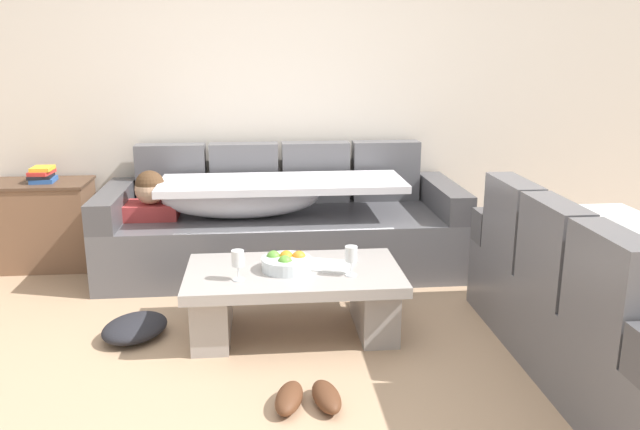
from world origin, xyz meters
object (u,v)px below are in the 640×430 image
(wine_glass_near_right, at_px, (351,255))
(couch_along_wall, at_px, (276,226))
(fruit_bowl, at_px, (286,263))
(book_stack_on_cabinet, at_px, (42,175))
(couch_near_window, at_px, (618,308))
(open_magazine, at_px, (327,265))
(wine_glass_near_left, at_px, (238,260))
(pair_of_shoes, at_px, (308,397))
(side_cabinet, at_px, (42,224))
(coffee_table, at_px, (294,293))
(crumpled_garment, at_px, (135,328))

(wine_glass_near_right, bearing_deg, couch_along_wall, 106.85)
(fruit_bowl, distance_m, book_stack_on_cabinet, 2.17)
(couch_near_window, xyz_separation_m, open_magazine, (-1.38, 0.63, 0.05))
(wine_glass_near_left, bearing_deg, pair_of_shoes, -63.85)
(open_magazine, height_order, side_cabinet, side_cabinet)
(coffee_table, relative_size, open_magazine, 4.29)
(coffee_table, bearing_deg, wine_glass_near_right, -21.53)
(wine_glass_near_left, relative_size, open_magazine, 0.59)
(couch_along_wall, xyz_separation_m, fruit_bowl, (0.03, -1.10, 0.09))
(wine_glass_near_left, relative_size, crumpled_garment, 0.42)
(pair_of_shoes, xyz_separation_m, crumpled_garment, (-0.91, 0.80, 0.01))
(couch_near_window, height_order, open_magazine, couch_near_window)
(coffee_table, bearing_deg, couch_along_wall, 93.37)
(couch_near_window, xyz_separation_m, book_stack_on_cabinet, (-3.31, 1.91, 0.36))
(wine_glass_near_left, relative_size, pair_of_shoes, 0.49)
(fruit_bowl, relative_size, book_stack_on_cabinet, 1.27)
(pair_of_shoes, bearing_deg, wine_glass_near_right, 66.51)
(open_magazine, xyz_separation_m, side_cabinet, (-1.97, 1.29, -0.06))
(couch_near_window, distance_m, crumpled_garment, 2.56)
(book_stack_on_cabinet, xyz_separation_m, crumpled_garment, (0.84, -1.31, -0.63))
(wine_glass_near_right, height_order, book_stack_on_cabinet, book_stack_on_cabinet)
(couch_near_window, distance_m, wine_glass_near_right, 1.36)
(fruit_bowl, height_order, book_stack_on_cabinet, book_stack_on_cabinet)
(couch_along_wall, height_order, side_cabinet, couch_along_wall)
(couch_along_wall, relative_size, book_stack_on_cabinet, 11.56)
(couch_near_window, height_order, coffee_table, couch_near_window)
(open_magazine, height_order, pair_of_shoes, open_magazine)
(couch_near_window, height_order, crumpled_garment, couch_near_window)
(couch_near_window, xyz_separation_m, fruit_bowl, (-1.61, 0.59, 0.09))
(fruit_bowl, distance_m, wine_glass_near_right, 0.38)
(coffee_table, relative_size, wine_glass_near_left, 7.23)
(couch_along_wall, relative_size, crumpled_garment, 6.37)
(coffee_table, distance_m, side_cabinet, 2.22)
(couch_along_wall, bearing_deg, pair_of_shoes, -87.51)
(couch_along_wall, height_order, crumpled_garment, couch_along_wall)
(couch_along_wall, xyz_separation_m, couch_near_window, (1.64, -1.69, 0.01))
(open_magazine, bearing_deg, side_cabinet, 166.57)
(fruit_bowl, bearing_deg, coffee_table, -9.91)
(couch_near_window, relative_size, crumpled_garment, 4.74)
(open_magazine, xyz_separation_m, book_stack_on_cabinet, (-1.93, 1.28, 0.31))
(wine_glass_near_right, distance_m, side_cabinet, 2.54)
(couch_near_window, distance_m, coffee_table, 1.68)
(fruit_bowl, distance_m, crumpled_garment, 0.93)
(wine_glass_near_left, height_order, open_magazine, wine_glass_near_left)
(couch_along_wall, relative_size, wine_glass_near_right, 15.34)
(couch_along_wall, height_order, couch_near_window, same)
(side_cabinet, distance_m, book_stack_on_cabinet, 0.37)
(coffee_table, bearing_deg, open_magazine, 11.90)
(couch_along_wall, bearing_deg, couch_near_window, -45.84)
(book_stack_on_cabinet, height_order, crumpled_garment, book_stack_on_cabinet)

